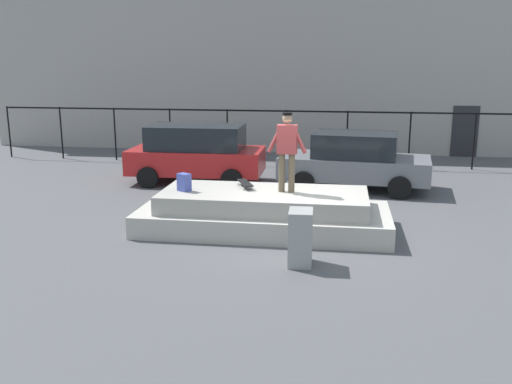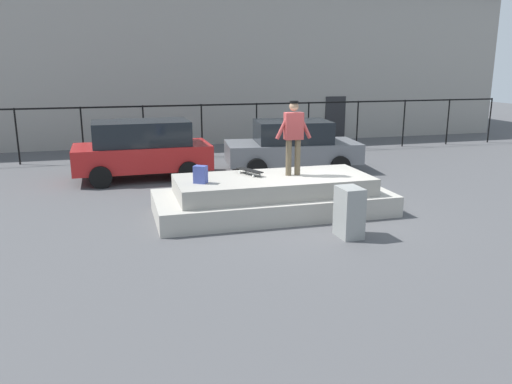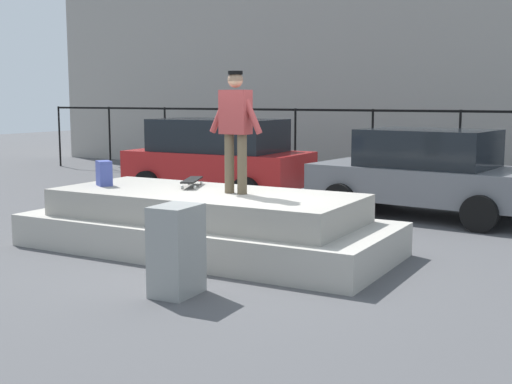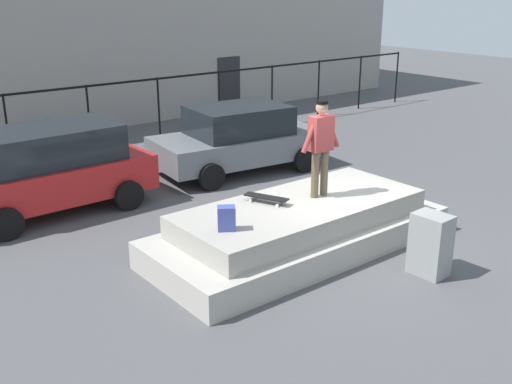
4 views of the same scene
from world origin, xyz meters
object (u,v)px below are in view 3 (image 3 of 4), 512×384
car_red_hatchback_near (218,156)px  car_grey_sedan_mid (427,172)px  skateboarder (236,123)px  utility_box (177,250)px  backpack (104,173)px  skateboard (192,180)px

car_red_hatchback_near → car_grey_sedan_mid: bearing=-1.8°
skateboarder → car_grey_sedan_mid: size_ratio=0.39×
car_red_hatchback_near → car_grey_sedan_mid: car_red_hatchback_near is taller
car_grey_sedan_mid → utility_box: (-1.10, -6.65, -0.33)m
utility_box → backpack: bearing=143.2°
car_red_hatchback_near → utility_box: bearing=-61.2°
backpack → car_grey_sedan_mid: size_ratio=0.09×
skateboarder → car_grey_sedan_mid: bearing=70.7°
skateboarder → skateboard: bearing=162.2°
backpack → car_grey_sedan_mid: (3.85, 4.77, -0.23)m
skateboarder → backpack: 2.43m
skateboarder → car_red_hatchback_near: 5.78m
car_grey_sedan_mid → car_red_hatchback_near: bearing=178.2°
skateboard → backpack: bearing=-156.0°
skateboard → car_red_hatchback_near: (-2.28, 4.36, -0.05)m
skateboard → utility_box: (1.47, -2.45, -0.47)m
car_red_hatchback_near → car_grey_sedan_mid: size_ratio=0.92×
skateboarder → utility_box: 2.59m
backpack → skateboarder: bearing=40.4°
skateboarder → utility_box: skateboarder is taller
backpack → car_red_hatchback_near: car_red_hatchback_near is taller
skateboard → car_red_hatchback_near: bearing=117.6°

